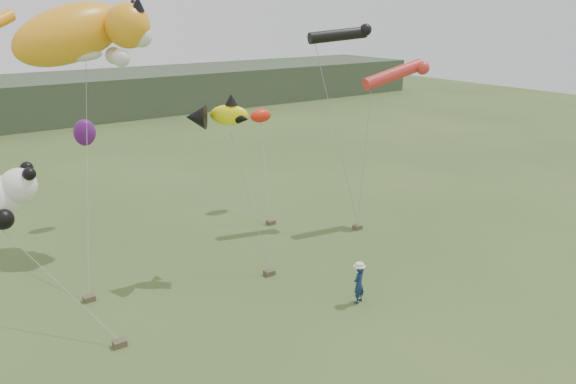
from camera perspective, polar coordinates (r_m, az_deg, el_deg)
name	(u,v)px	position (r m, az deg, el deg)	size (l,w,h in m)	color
ground	(327,310)	(20.57, 3.99, -11.88)	(120.00, 120.00, 0.00)	#385123
festival_attendant	(359,284)	(20.85, 7.21, -9.25)	(0.54, 0.35, 1.48)	#14274D
sandbag_anchors	(236,265)	(23.69, -5.35, -7.41)	(13.41, 6.44, 0.21)	brown
cat_kite	(83,33)	(25.63, -20.07, 14.94)	(6.71, 3.66, 3.53)	orange
fish_kite	(217,115)	(21.81, -7.22, 7.77)	(2.63, 1.74, 1.27)	#FFF00C
tube_kites	(375,57)	(27.74, 8.86, 13.42)	(5.33, 3.20, 3.01)	black
misc_kites	(157,126)	(29.02, -13.12, 6.59)	(9.52, 3.46, 1.36)	red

